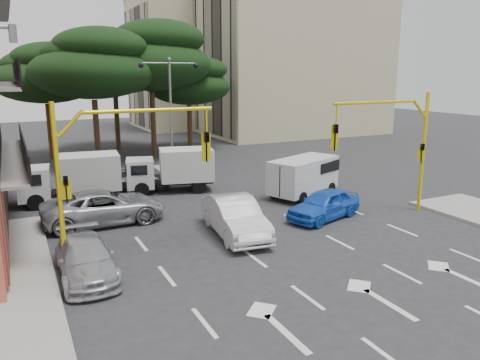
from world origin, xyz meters
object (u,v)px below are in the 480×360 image
Objects in this scene: street_lamp_center at (170,96)px; car_white_hatch at (235,217)px; car_blue_compact at (324,204)px; signal_mast_right at (398,138)px; car_silver_wagon at (86,258)px; box_truck_b at (171,170)px; car_silver_cross_a at (104,207)px; box_truck_a at (71,179)px; van_white at (303,177)px; signal_mast_left at (111,160)px; car_silver_cross_b at (137,178)px.

car_white_hatch is (-1.52, -13.24, -4.60)m from street_lamp_center.
street_lamp_center reaches higher than car_blue_compact.
signal_mast_right is 1.34× the size of car_silver_wagon.
box_truck_b is at bearing -167.23° from car_blue_compact.
car_silver_cross_a is 1.07× the size of box_truck_a.
van_white is 0.85× the size of box_truck_a.
box_truck_a is (-5.68, 8.71, 0.48)m from car_white_hatch.
signal_mast_left is 1.34× the size of car_silver_wagon.
street_lamp_center is 1.51× the size of box_truck_b.
signal_mast_right is 6.08m from van_white.
car_silver_cross_a is (-9.67, 4.00, 0.07)m from car_blue_compact.
street_lamp_center is 17.45m from car_silver_wagon.
car_silver_cross_b is at bearing -137.08° from street_lamp_center.
street_lamp_center is at bearing -51.79° from box_truck_a.
car_blue_compact is at bearing -122.68° from box_truck_a.
car_silver_cross_b is at bearing -27.93° from car_silver_cross_a.
signal_mast_right is at bearing -118.07° from box_truck_a.
box_truck_b is at bearing 58.79° from car_silver_wagon.
van_white is at bearing 23.43° from signal_mast_left.
street_lamp_center is at bearing 115.91° from signal_mast_right.
signal_mast_right reaches higher than box_truck_a.
car_white_hatch is 1.19× the size of car_blue_compact.
signal_mast_left is at bearing 180.00° from signal_mast_right.
box_truck_b reaches higher than car_silver_cross_a.
street_lamp_center reaches higher than box_truck_b.
signal_mast_right is 15.17m from car_silver_wagon.
car_silver_cross_b is (-6.60, 10.00, -0.04)m from car_blue_compact.
street_lamp_center reaches higher than van_white.
box_truck_a is at bearing 145.89° from signal_mast_right.
signal_mast_right is 17.11m from box_truck_a.
box_truck_a reaches higher than car_white_hatch.
car_silver_cross_a is 4.59m from box_truck_a.
car_blue_compact is 0.94× the size of car_silver_wagon.
car_silver_wagon is 12.69m from car_silver_cross_b.
car_silver_cross_a is at bearing 145.51° from car_white_hatch.
car_silver_cross_a is 11.15m from van_white.
car_silver_cross_b is at bearing -62.94° from box_truck_a.
car_silver_cross_b is at bearing -148.87° from van_white.
street_lamp_center reaches higher than car_silver_cross_a.
box_truck_a reaches higher than car_blue_compact.
signal_mast_left is 6.16m from car_white_hatch.
car_blue_compact is 1.05× the size of car_silver_cross_b.
signal_mast_right is 1.19× the size of car_white_hatch.
car_silver_wagon is 12.13m from box_truck_b.
box_truck_a is at bearing 10.55° from car_silver_cross_a.
car_blue_compact is 11.98m from car_silver_cross_b.
car_silver_wagon is at bearing 162.66° from car_silver_cross_a.
signal_mast_right reaches higher than car_silver_wagon.
street_lamp_center is 1.94× the size of car_silver_cross_b.
street_lamp_center is 1.38× the size of car_silver_cross_a.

